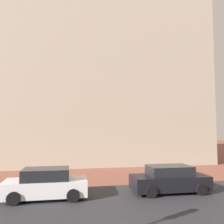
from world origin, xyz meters
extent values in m
plane|color=brown|center=(0.00, 10.00, 0.00)|extent=(120.00, 120.00, 0.00)
cube|color=#2D2D33|center=(0.00, 9.05, 0.00)|extent=(120.00, 7.76, 0.00)
cube|color=#B2A893|center=(-0.68, 27.20, 9.58)|extent=(27.38, 14.66, 19.16)
cube|color=#B2A893|center=(2.26, 27.20, 15.83)|extent=(4.28, 4.28, 31.66)
cylinder|color=#B2A893|center=(11.51, 21.37, 11.27)|extent=(2.80, 2.80, 22.54)
cube|color=black|center=(3.70, 10.76, 0.57)|extent=(4.34, 1.77, 0.78)
cube|color=black|center=(3.70, 10.76, 1.23)|extent=(2.43, 1.56, 0.54)
cylinder|color=black|center=(5.13, 11.64, 0.32)|extent=(0.64, 0.22, 0.64)
cylinder|color=black|center=(5.13, 9.87, 0.32)|extent=(0.64, 0.22, 0.64)
cylinder|color=black|center=(2.26, 11.64, 0.32)|extent=(0.64, 0.22, 0.64)
cylinder|color=black|center=(2.26, 9.87, 0.32)|extent=(0.64, 0.22, 0.64)
cube|color=silver|center=(-3.13, 10.76, 0.57)|extent=(4.19, 1.75, 0.79)
cube|color=black|center=(-3.13, 10.76, 1.25)|extent=(2.34, 1.54, 0.58)
cylinder|color=black|center=(-1.74, 11.63, 0.32)|extent=(0.64, 0.22, 0.64)
cylinder|color=black|center=(-1.74, 9.88, 0.32)|extent=(0.64, 0.22, 0.64)
cylinder|color=black|center=(-4.51, 11.63, 0.32)|extent=(0.64, 0.22, 0.64)
cylinder|color=black|center=(-4.51, 9.88, 0.32)|extent=(0.64, 0.22, 0.64)
camera|label=1|loc=(-2.00, -2.05, 3.54)|focal=37.65mm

